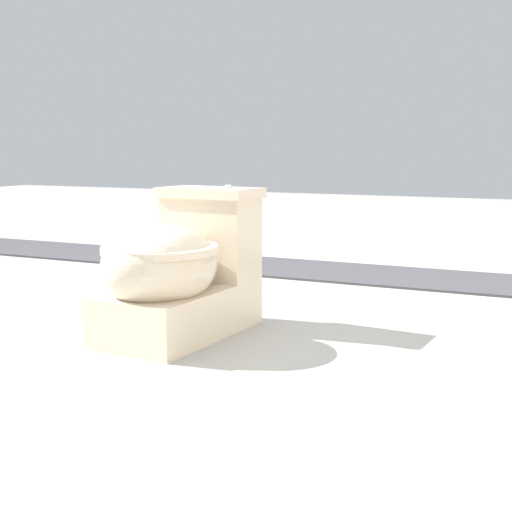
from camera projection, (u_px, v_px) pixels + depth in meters
The scene contains 3 objects.
ground_plane at pixel (144, 318), 2.74m from camera, with size 14.00×14.00×0.00m, color #A8A59E.
gravel_strip at pixel (362, 274), 3.66m from camera, with size 0.56×8.00×0.01m, color #423F44.
toilet at pixel (177, 273), 2.47m from camera, with size 0.66×0.42×0.52m.
Camera 1 is at (2.25, 1.50, 0.66)m, focal length 50.00 mm.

